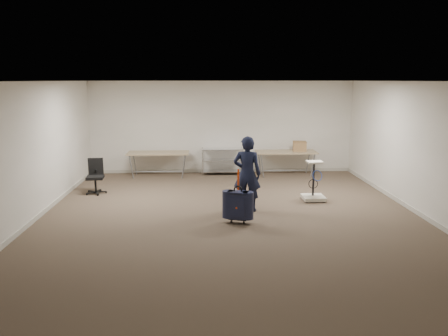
{
  "coord_description": "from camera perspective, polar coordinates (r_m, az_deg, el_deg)",
  "views": [
    {
      "loc": [
        -0.54,
        -8.81,
        2.83
      ],
      "look_at": [
        -0.12,
        0.3,
        0.98
      ],
      "focal_mm": 35.0,
      "sensor_mm": 36.0,
      "label": 1
    }
  ],
  "objects": [
    {
      "name": "ground",
      "position": [
        9.27,
        0.85,
        -6.31
      ],
      "size": [
        9.0,
        9.0,
        0.0
      ],
      "primitive_type": "plane",
      "color": "#4C3D2E",
      "rests_on": "ground"
    },
    {
      "name": "suitcase",
      "position": [
        8.72,
        1.82,
        -4.87
      ],
      "size": [
        0.45,
        0.34,
        1.11
      ],
      "color": "#151F2F",
      "rests_on": "ground"
    },
    {
      "name": "office_chair",
      "position": [
        11.51,
        -16.41,
        -1.88
      ],
      "size": [
        0.53,
        0.53,
        0.88
      ],
      "color": "black",
      "rests_on": "ground"
    },
    {
      "name": "person",
      "position": [
        9.47,
        3.03,
        -0.76
      ],
      "size": [
        0.67,
        0.52,
        1.65
      ],
      "primitive_type": "imported",
      "rotation": [
        0.0,
        0.0,
        2.92
      ],
      "color": "black",
      "rests_on": "ground"
    },
    {
      "name": "folding_table_right",
      "position": [
        13.17,
        8.1,
        1.94
      ],
      "size": [
        1.8,
        0.75,
        0.73
      ],
      "color": "#9B805F",
      "rests_on": "ground"
    },
    {
      "name": "wire_shelf",
      "position": [
        13.24,
        -0.24,
        1.06
      ],
      "size": [
        1.22,
        0.47,
        0.8
      ],
      "color": "silver",
      "rests_on": "ground"
    },
    {
      "name": "cardboard_box",
      "position": [
        13.28,
        9.85,
        2.84
      ],
      "size": [
        0.42,
        0.34,
        0.29
      ],
      "primitive_type": "cube",
      "rotation": [
        0.0,
        0.0,
        -0.13
      ],
      "color": "#966B46",
      "rests_on": "folding_table_right"
    },
    {
      "name": "equipment_cart",
      "position": [
        10.62,
        11.63,
        -2.83
      ],
      "size": [
        0.52,
        0.52,
        0.95
      ],
      "color": "beige",
      "rests_on": "ground"
    },
    {
      "name": "folding_table_left",
      "position": [
        13.01,
        -8.59,
        1.81
      ],
      "size": [
        1.8,
        0.75,
        0.73
      ],
      "color": "#9B805F",
      "rests_on": "ground"
    },
    {
      "name": "room_shell",
      "position": [
        10.58,
        0.4,
        -3.77
      ],
      "size": [
        8.0,
        9.0,
        9.0
      ],
      "color": "beige",
      "rests_on": "ground"
    }
  ]
}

